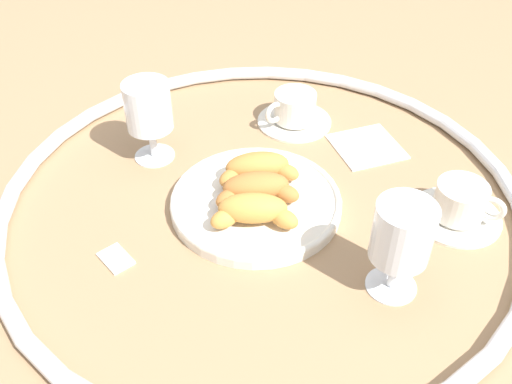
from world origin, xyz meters
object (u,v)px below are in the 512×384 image
object	(u,v)px
coffee_cup_near	(294,111)
croissant_small	(256,188)
folded_napkin	(367,146)
coffee_cup_far	(460,205)
juice_glass_left	(148,109)
juice_glass_right	(402,236)
croissant_large	(258,168)
pastry_plate	(256,202)
sugar_packet	(116,258)
croissant_extra	(254,211)

from	to	relation	value
coffee_cup_near	croissant_small	bearing A→B (deg)	87.14
folded_napkin	coffee_cup_far	bearing A→B (deg)	134.18
folded_napkin	juice_glass_left	bearing A→B (deg)	17.49
coffee_cup_far	juice_glass_right	xyz separation A→B (m)	(0.09, 0.16, 0.07)
coffee_cup_near	juice_glass_right	bearing A→B (deg)	118.98
croissant_large	croissant_small	bearing A→B (deg)	100.85
coffee_cup_near	coffee_cup_far	size ratio (longest dim) A/B	1.00
pastry_plate	sugar_packet	world-z (taller)	pastry_plate
croissant_large	coffee_cup_near	bearing A→B (deg)	-96.28
juice_glass_right	folded_napkin	distance (m)	0.33
coffee_cup_near	juice_glass_left	bearing A→B (deg)	36.50
croissant_extra	coffee_cup_near	world-z (taller)	croissant_extra
croissant_large	coffee_cup_near	size ratio (longest dim) A/B	0.93
croissant_extra	sugar_packet	size ratio (longest dim) A/B	2.67
pastry_plate	juice_glass_right	distance (m)	0.25
coffee_cup_far	sugar_packet	bearing A→B (deg)	23.22
coffee_cup_near	folded_napkin	bearing A→B (deg)	161.38
folded_napkin	pastry_plate	bearing A→B (deg)	52.43
pastry_plate	croissant_extra	world-z (taller)	croissant_extra
pastry_plate	coffee_cup_far	xyz separation A→B (m)	(-0.30, -0.05, 0.02)
juice_glass_right	coffee_cup_far	bearing A→B (deg)	-118.94
croissant_small	folded_napkin	xyz separation A→B (m)	(-0.15, -0.20, -0.04)
pastry_plate	folded_napkin	world-z (taller)	pastry_plate
croissant_large	croissant_small	xyz separation A→B (m)	(-0.01, 0.05, 0.00)
croissant_large	juice_glass_right	distance (m)	0.28
coffee_cup_near	folded_napkin	distance (m)	0.15
croissant_small	coffee_cup_near	bearing A→B (deg)	-92.86
croissant_small	coffee_cup_far	xyz separation A→B (m)	(-0.30, -0.05, -0.01)
juice_glass_left	sugar_packet	world-z (taller)	juice_glass_left
pastry_plate	coffee_cup_far	size ratio (longest dim) A/B	1.93
juice_glass_left	croissant_small	bearing A→B (deg)	155.82
croissant_extra	coffee_cup_near	bearing A→B (deg)	-90.64
coffee_cup_far	juice_glass_left	world-z (taller)	juice_glass_left
croissant_extra	juice_glass_right	xyz separation A→B (m)	(-0.20, 0.06, 0.05)
coffee_cup_far	juice_glass_right	size ratio (longest dim) A/B	0.97
croissant_large	juice_glass_right	world-z (taller)	juice_glass_right
pastry_plate	sugar_packet	bearing A→B (deg)	42.95
pastry_plate	croissant_extra	xyz separation A→B (m)	(-0.01, 0.05, 0.03)
croissant_large	juice_glass_right	size ratio (longest dim) A/B	0.91
folded_napkin	croissant_large	bearing A→B (deg)	43.37
pastry_plate	sugar_packet	xyz separation A→B (m)	(0.16, 0.15, -0.01)
croissant_small	juice_glass_left	size ratio (longest dim) A/B	0.92
juice_glass_left	juice_glass_right	bearing A→B (deg)	154.01
croissant_extra	juice_glass_right	world-z (taller)	juice_glass_right
croissant_small	juice_glass_left	distance (m)	0.23
coffee_cup_near	folded_napkin	xyz separation A→B (m)	(-0.14, 0.05, -0.02)
pastry_plate	croissant_extra	bearing A→B (deg)	101.07
croissant_large	pastry_plate	bearing A→B (deg)	100.18
croissant_large	croissant_extra	distance (m)	0.10
coffee_cup_near	sugar_packet	xyz separation A→B (m)	(0.18, 0.40, -0.02)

